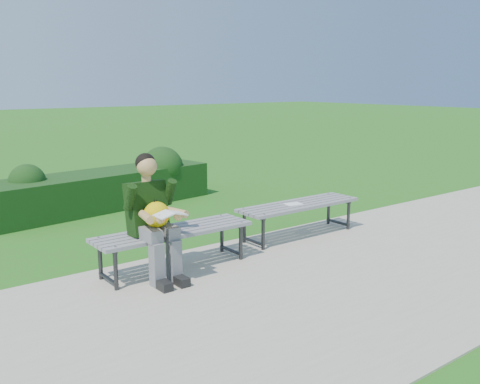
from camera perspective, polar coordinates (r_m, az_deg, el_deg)
ground at (r=6.94m, az=-2.37°, el=-5.61°), size 80.00×80.00×0.00m
walkway at (r=5.67m, az=7.99°, el=-9.60°), size 30.00×3.50×0.02m
hedge at (r=9.22m, az=-13.98°, el=0.63°), size 3.94×1.48×0.94m
bench_left at (r=5.92m, az=-7.07°, el=-4.51°), size 1.80×0.50×0.46m
bench_right at (r=7.19m, az=6.31°, el=-1.62°), size 1.80×0.50×0.46m
seated_boy at (r=5.62m, az=-9.28°, el=-2.29°), size 0.56×0.76×1.31m
paper_sheet at (r=7.11m, az=5.73°, el=-1.28°), size 0.25×0.20×0.01m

